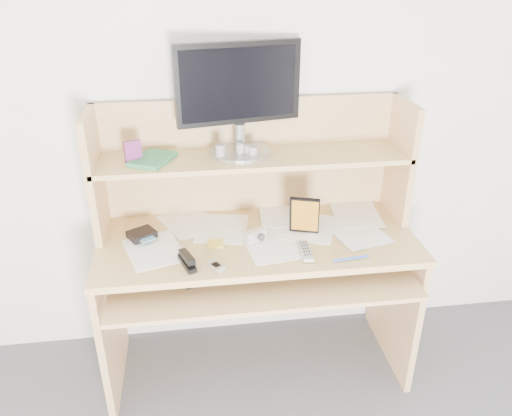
{
  "coord_description": "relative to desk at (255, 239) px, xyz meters",
  "views": [
    {
      "loc": [
        -0.27,
        -0.42,
        1.86
      ],
      "look_at": [
        -0.01,
        1.43,
        0.92
      ],
      "focal_mm": 35.0,
      "sensor_mm": 36.0,
      "label": 1
    }
  ],
  "objects": [
    {
      "name": "back_wall",
      "position": [
        0.0,
        0.24,
        0.56
      ],
      "size": [
        3.6,
        0.04,
        2.5
      ],
      "primitive_type": "cube",
      "color": "white",
      "rests_on": "floor"
    },
    {
      "name": "desk",
      "position": [
        0.0,
        0.0,
        0.0
      ],
      "size": [
        1.4,
        0.7,
        1.3
      ],
      "color": "tan",
      "rests_on": "floor"
    },
    {
      "name": "paper_clutter",
      "position": [
        0.0,
        -0.08,
        0.06
      ],
      "size": [
        1.32,
        0.54,
        0.01
      ],
      "primitive_type": "cube",
      "color": "white",
      "rests_on": "desk"
    },
    {
      "name": "keyboard",
      "position": [
        -0.14,
        -0.17,
        -0.03
      ],
      "size": [
        0.44,
        0.25,
        0.03
      ],
      "rotation": [
        0.0,
        0.0,
        0.25
      ],
      "color": "black",
      "rests_on": "desk"
    },
    {
      "name": "tv_remote",
      "position": [
        0.18,
        -0.24,
        0.07
      ],
      "size": [
        0.05,
        0.16,
        0.02
      ],
      "primitive_type": "cube",
      "rotation": [
        0.0,
        0.0,
        -0.04
      ],
      "color": "#A4A59F",
      "rests_on": "paper_clutter"
    },
    {
      "name": "flip_phone",
      "position": [
        -0.2,
        -0.3,
        0.07
      ],
      "size": [
        0.08,
        0.09,
        0.02
      ],
      "primitive_type": "cube",
      "rotation": [
        0.0,
        0.0,
        0.55
      ],
      "color": "#AEAEB1",
      "rests_on": "paper_clutter"
    },
    {
      "name": "stapler",
      "position": [
        -0.31,
        -0.27,
        0.08
      ],
      "size": [
        0.08,
        0.14,
        0.04
      ],
      "primitive_type": "cube",
      "rotation": [
        0.0,
        0.0,
        0.32
      ],
      "color": "black",
      "rests_on": "paper_clutter"
    },
    {
      "name": "wallet",
      "position": [
        -0.51,
        -0.02,
        0.08
      ],
      "size": [
        0.14,
        0.14,
        0.03
      ],
      "primitive_type": "cube",
      "rotation": [
        0.0,
        0.0,
        0.54
      ],
      "color": "black",
      "rests_on": "paper_clutter"
    },
    {
      "name": "sticky_note_pad",
      "position": [
        -0.19,
        -0.12,
        0.06
      ],
      "size": [
        0.07,
        0.07,
        0.01
      ],
      "primitive_type": "cube",
      "rotation": [
        0.0,
        0.0,
        -0.09
      ],
      "color": "yellow",
      "rests_on": "desk"
    },
    {
      "name": "digital_camera",
      "position": [
        -0.02,
        -0.12,
        0.09
      ],
      "size": [
        0.1,
        0.07,
        0.05
      ],
      "primitive_type": "cube",
      "rotation": [
        0.0,
        0.0,
        0.43
      ],
      "color": "silver",
      "rests_on": "paper_clutter"
    },
    {
      "name": "game_case",
      "position": [
        0.21,
        -0.09,
        0.15
      ],
      "size": [
        0.13,
        0.05,
        0.18
      ],
      "primitive_type": "cube",
      "rotation": [
        0.0,
        0.0,
        -0.3
      ],
      "color": "black",
      "rests_on": "paper_clutter"
    },
    {
      "name": "blue_pen",
      "position": [
        0.35,
        -0.32,
        0.07
      ],
      "size": [
        0.16,
        0.03,
        0.01
      ],
      "primitive_type": "cylinder",
      "rotation": [
        1.57,
        0.0,
        1.69
      ],
      "color": "blue",
      "rests_on": "paper_clutter"
    },
    {
      "name": "card_box",
      "position": [
        -0.51,
        0.04,
        0.44
      ],
      "size": [
        0.07,
        0.05,
        0.1
      ],
      "primitive_type": "cube",
      "rotation": [
        0.0,
        0.0,
        0.42
      ],
      "color": "#A91624",
      "rests_on": "desk"
    },
    {
      "name": "shelf_book",
      "position": [
        -0.43,
        0.05,
        0.4
      ],
      "size": [
        0.21,
        0.24,
        0.02
      ],
      "primitive_type": "cube",
      "rotation": [
        0.0,
        0.0,
        -0.45
      ],
      "color": "#327E58",
      "rests_on": "desk"
    },
    {
      "name": "chip_stack_a",
      "position": [
        -0.01,
        0.03,
        0.41
      ],
      "size": [
        0.05,
        0.05,
        0.05
      ],
      "primitive_type": "cylinder",
      "rotation": [
        0.0,
        0.0,
        0.24
      ],
      "color": "black",
      "rests_on": "desk"
    },
    {
      "name": "chip_stack_b",
      "position": [
        -0.15,
        0.03,
        0.42
      ],
      "size": [
        0.05,
        0.05,
        0.07
      ],
      "primitive_type": "cylinder",
      "rotation": [
        0.0,
        0.0,
        0.18
      ],
      "color": "white",
      "rests_on": "desk"
    },
    {
      "name": "chip_stack_c",
      "position": [
        -0.02,
        0.06,
        0.41
      ],
      "size": [
        0.06,
        0.06,
        0.05
      ],
      "primitive_type": "cylinder",
      "rotation": [
        0.0,
        0.0,
        0.4
      ],
      "color": "black",
      "rests_on": "desk"
    },
    {
      "name": "chip_stack_d",
      "position": [
        -0.06,
        0.05,
        0.42
      ],
      "size": [
        0.04,
        0.04,
        0.06
      ],
      "primitive_type": "cylinder",
      "rotation": [
        0.0,
        0.0,
        0.06
      ],
      "color": "silver",
      "rests_on": "desk"
    },
    {
      "name": "monitor",
      "position": [
        -0.05,
        0.13,
        0.64
      ],
      "size": [
        0.55,
        0.28,
        0.48
      ],
      "rotation": [
        0.0,
        0.0,
        0.2
      ],
      "color": "#9E9FA3",
      "rests_on": "desk"
    }
  ]
}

